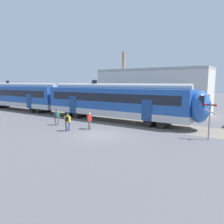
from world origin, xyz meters
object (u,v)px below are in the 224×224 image
object	(u,v)px
pedestrian_yellow	(67,121)
crossing_signal	(210,115)
commuter_train	(21,96)
pedestrian_green	(57,116)
pedestrian_red	(89,119)

from	to	relation	value
pedestrian_yellow	crossing_signal	world-z (taller)	crossing_signal
commuter_train	crossing_signal	xyz separation A→B (m)	(28.70, -2.88, -0.24)
commuter_train	pedestrian_green	distance (m)	15.45
commuter_train	pedestrian_green	bearing A→B (deg)	-20.86
pedestrian_yellow	crossing_signal	size ratio (longest dim) A/B	0.56
pedestrian_yellow	pedestrian_red	world-z (taller)	same
pedestrian_green	pedestrian_yellow	bearing A→B (deg)	-24.70
commuter_train	pedestrian_green	size ratio (longest dim) A/B	33.99
commuter_train	pedestrian_yellow	world-z (taller)	commuter_train
pedestrian_green	pedestrian_red	distance (m)	4.15
commuter_train	pedestrian_yellow	xyz separation A→B (m)	(17.35, -6.84, -1.26)
pedestrian_green	pedestrian_yellow	world-z (taller)	same
pedestrian_red	crossing_signal	world-z (taller)	crossing_signal
pedestrian_green	commuter_train	bearing A→B (deg)	159.14
pedestrian_green	pedestrian_red	xyz separation A→B (m)	(4.13, 0.37, 0.00)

